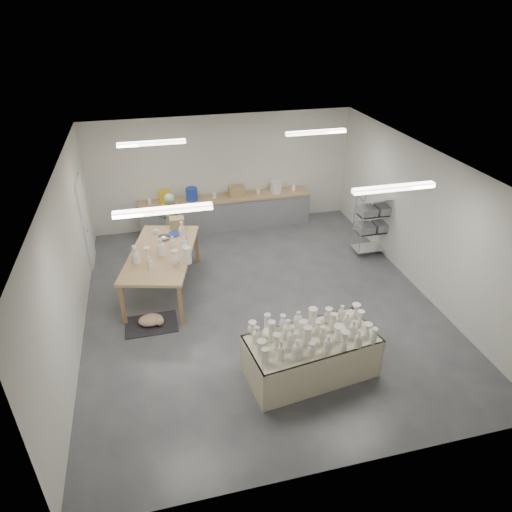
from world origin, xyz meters
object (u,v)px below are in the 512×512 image
object	(u,v)px
potter	(172,224)
red_stool	(173,238)
work_table	(164,251)
drying_table	(311,353)

from	to	relation	value
potter	red_stool	world-z (taller)	potter
work_table	potter	size ratio (longest dim) A/B	1.71
work_table	potter	bearing A→B (deg)	94.61
work_table	red_stool	size ratio (longest dim) A/B	6.66
drying_table	work_table	bearing A→B (deg)	116.00
drying_table	potter	xyz separation A→B (m)	(-1.86, 4.74, 0.37)
potter	red_stool	bearing A→B (deg)	-82.69
potter	red_stool	xyz separation A→B (m)	(-0.00, 0.27, -0.52)
potter	work_table	bearing A→B (deg)	87.12
work_table	red_stool	xyz separation A→B (m)	(0.28, 1.81, -0.66)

